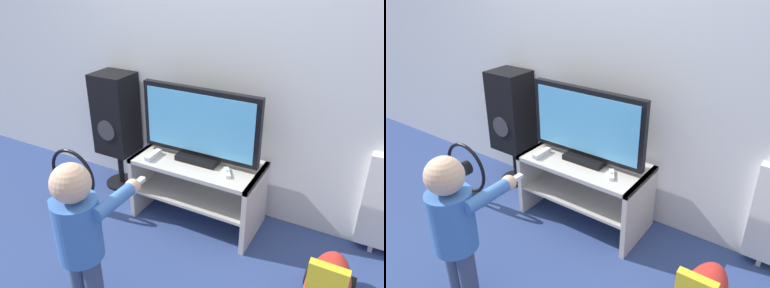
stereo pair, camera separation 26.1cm
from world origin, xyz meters
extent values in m
plane|color=navy|center=(0.00, 0.00, 0.00)|extent=(16.00, 16.00, 0.00)
cube|color=silver|center=(0.00, 0.55, 1.30)|extent=(10.00, 0.06, 2.60)
cube|color=beige|center=(0.00, 0.24, 0.50)|extent=(0.96, 0.47, 0.03)
cube|color=beige|center=(0.00, 0.24, 0.23)|extent=(0.92, 0.43, 0.02)
cube|color=beige|center=(-0.46, 0.24, 0.26)|extent=(0.04, 0.47, 0.51)
cube|color=beige|center=(0.46, 0.24, 0.26)|extent=(0.04, 0.47, 0.51)
cube|color=black|center=(0.00, 0.26, 0.53)|extent=(0.32, 0.20, 0.04)
cube|color=black|center=(0.00, 0.26, 0.81)|extent=(0.91, 0.05, 0.51)
cube|color=#59B2EA|center=(0.00, 0.23, 0.81)|extent=(0.84, 0.01, 0.44)
cube|color=white|center=(-0.32, 0.12, 0.53)|extent=(0.05, 0.17, 0.04)
cube|color=#3F8CE5|center=(-0.32, 0.04, 0.53)|extent=(0.03, 0.00, 0.01)
cube|color=white|center=(0.27, 0.16, 0.53)|extent=(0.10, 0.13, 0.02)
cylinder|color=#337FD8|center=(0.27, 0.16, 0.54)|extent=(0.01, 0.01, 0.00)
cylinder|color=#3F4C72|center=(-0.21, -0.83, 0.20)|extent=(0.10, 0.10, 0.40)
cylinder|color=#3F4C72|center=(-0.10, -0.83, 0.20)|extent=(0.10, 0.10, 0.40)
cylinder|color=#3F72C6|center=(-0.16, -0.83, 0.58)|extent=(0.25, 0.25, 0.36)
sphere|color=beige|center=(-0.16, -0.83, 0.86)|extent=(0.21, 0.21, 0.21)
cylinder|color=#3F72C6|center=(-0.30, -0.83, 0.56)|extent=(0.08, 0.08, 0.30)
cylinder|color=#3F72C6|center=(-0.01, -0.68, 0.71)|extent=(0.08, 0.30, 0.08)
sphere|color=beige|center=(-0.01, -0.53, 0.71)|extent=(0.09, 0.09, 0.09)
cube|color=white|center=(-0.01, -0.49, 0.71)|extent=(0.03, 0.13, 0.02)
cylinder|color=black|center=(-0.85, 0.36, 0.01)|extent=(0.29, 0.29, 0.02)
cylinder|color=black|center=(-0.85, 0.36, 0.17)|extent=(0.05, 0.05, 0.34)
cube|color=black|center=(-0.85, 0.36, 0.69)|extent=(0.32, 0.28, 0.69)
cylinder|color=#38383D|center=(-0.85, 0.22, 0.58)|extent=(0.17, 0.01, 0.17)
cylinder|color=black|center=(-0.93, -0.13, 0.02)|extent=(0.23, 0.23, 0.04)
cylinder|color=black|center=(-0.93, -0.13, 0.08)|extent=(0.04, 0.04, 0.07)
torus|color=black|center=(-0.93, -0.13, 0.32)|extent=(0.45, 0.03, 0.45)
cylinder|color=black|center=(-0.93, -0.13, 0.32)|extent=(0.12, 0.05, 0.12)
ellipsoid|color=red|center=(1.06, -0.20, 0.18)|extent=(0.25, 0.61, 0.21)
cube|color=yellow|center=(1.06, -0.37, 0.38)|extent=(0.20, 0.05, 0.19)
cylinder|color=black|center=(0.93, -0.03, 0.07)|extent=(0.04, 0.15, 0.15)
cube|color=silver|center=(1.25, 0.48, 0.03)|extent=(0.03, 0.05, 0.06)
camera|label=1|loc=(1.12, -1.93, 1.84)|focal=35.00mm
camera|label=2|loc=(1.35, -1.79, 1.84)|focal=35.00mm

